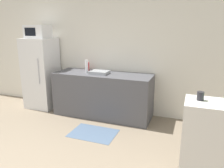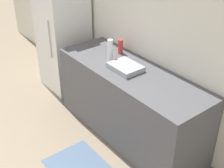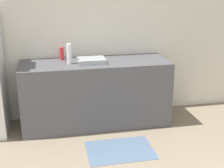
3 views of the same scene
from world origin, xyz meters
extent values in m
cube|color=silver|center=(0.00, 2.93, 1.30)|extent=(8.00, 0.06, 2.60)
cube|color=#4C4C51|center=(0.27, 2.55, 0.46)|extent=(2.04, 0.69, 0.91)
cube|color=#9EA3A8|center=(0.22, 2.51, 0.94)|extent=(0.37, 0.28, 0.06)
cylinder|color=silver|center=(-0.08, 2.52, 1.05)|extent=(0.06, 0.06, 0.27)
cylinder|color=red|center=(-0.17, 2.75, 1.00)|extent=(0.06, 0.06, 0.18)
cube|color=slate|center=(0.44, 1.72, 0.00)|extent=(0.81, 0.58, 0.01)
camera|label=1|loc=(2.01, -1.49, 1.84)|focal=35.00mm
camera|label=2|loc=(2.61, 0.45, 2.58)|focal=50.00mm
camera|label=3|loc=(-0.34, -1.55, 1.98)|focal=50.00mm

